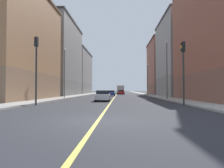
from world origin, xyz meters
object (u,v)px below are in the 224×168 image
Objects in this scene: car_blue at (111,93)px; building_left_near at (223,15)px; building_left_mid at (181,57)px; street_lamp_right_near at (65,68)px; building_right_distant at (77,73)px; street_lamp_left_near at (167,64)px; building_left_far at (164,68)px; street_lamp_left_far at (148,76)px; traffic_light_right_near at (36,61)px; car_silver at (103,96)px; building_right_corner at (14,45)px; car_red at (121,92)px; traffic_light_left_near at (183,64)px; car_white at (102,93)px; box_truck at (121,89)px; building_right_midblock at (58,59)px.

building_left_near is at bearing -53.66° from car_blue.
building_left_mid reaches higher than street_lamp_right_near.
building_right_distant is 2.57× the size of street_lamp_left_near.
building_left_far is (-0.00, 34.20, -2.94)m from building_left_near.
street_lamp_left_far is at bearing 104.50° from building_left_near.
street_lamp_left_near is 1.09× the size of street_lamp_left_far.
car_silver is (5.61, 7.33, -3.43)m from traffic_light_right_near.
building_left_mid is at bearing 28.79° from building_right_corner.
car_blue is (-14.92, 2.79, -7.64)m from building_left_mid.
car_red is (15.35, 33.88, -7.13)m from building_right_corner.
car_white is (-10.38, 34.94, -3.14)m from traffic_light_left_near.
building_left_mid is 2.19× the size of box_truck.
building_right_midblock is (-27.81, 5.38, 0.65)m from building_left_mid.
building_right_midblock is 0.92× the size of building_right_distant.
car_blue is at bearing -95.46° from box_truck.
box_truck is at bearing 96.07° from traffic_light_left_near.
building_right_corner is at bearing 127.05° from traffic_light_right_near.
car_silver is 44.15m from box_truck.
street_lamp_left_far is 1.72× the size of car_white.
street_lamp_left_far is at bearing 48.66° from street_lamp_right_near.
building_left_far reaches higher than traffic_light_left_near.
car_red is (-12.45, 36.08, -10.13)m from building_left_near.
building_left_mid is 0.78× the size of building_right_distant.
building_left_near is 3.74× the size of traffic_light_left_near.
building_left_far is 14.50m from car_red.
car_red is at bearing 123.81° from building_left_mid.
building_left_near is at bearing -90.00° from building_left_far.
car_white is at bearing -106.61° from box_truck.
street_lamp_right_near is at bearing -80.76° from building_right_distant.
building_left_mid is at bearing 49.10° from car_silver.
street_lamp_left_near is 27.00m from car_white.
building_left_mid reaches higher than street_lamp_left_near.
building_left_near is 1.31× the size of building_left_mid.
building_left_near is 18.16m from car_silver.
building_right_midblock is 22.08m from street_lamp_left_far.
building_left_far is at bearing 66.17° from car_silver.
building_left_mid is 23.64m from car_red.
street_lamp_left_far is at bearing 44.88° from building_right_corner.
building_left_near is 5.05× the size of car_silver.
street_lamp_right_near is 39.22m from box_truck.
box_truck is at bearing 70.12° from building_right_corner.
street_lamp_left_far is at bearing 134.36° from building_left_mid.
car_white is at bearing -57.70° from building_right_distant.
traffic_light_left_near is (20.64, -30.11, -5.16)m from building_right_midblock.
street_lamp_right_near is (-14.49, 13.38, 1.13)m from traffic_light_left_near.
car_white is 17.21m from box_truck.
building_left_near is 12.39m from traffic_light_left_near.
building_right_corner is at bearing -130.99° from building_left_far.
building_right_midblock is at bearing 110.18° from street_lamp_right_near.
street_lamp_left_near is (1.02, 10.87, 1.31)m from traffic_light_left_near.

